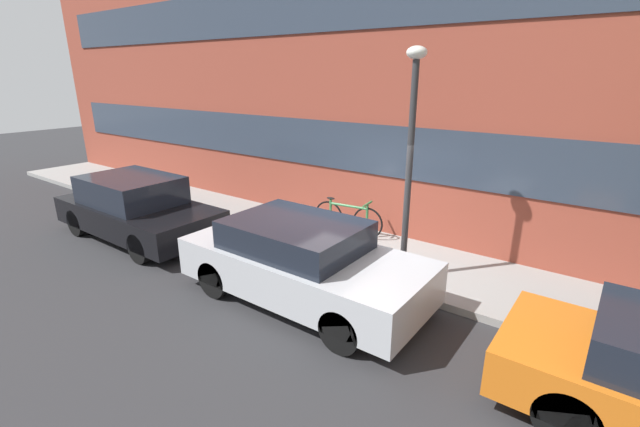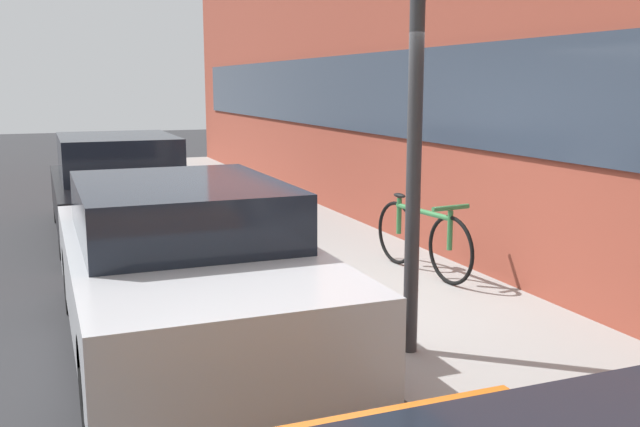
% 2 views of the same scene
% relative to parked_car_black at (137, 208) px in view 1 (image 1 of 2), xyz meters
% --- Properties ---
extents(ground_plane, '(56.00, 56.00, 0.00)m').
position_rel_parked_car_black_xyz_m(ground_plane, '(4.86, 1.05, -0.69)').
color(ground_plane, '#2B2B2D').
extents(sidewalk_strip, '(28.00, 2.26, 0.13)m').
position_rel_parked_car_black_xyz_m(sidewalk_strip, '(4.86, 2.18, -0.63)').
color(sidewalk_strip, gray).
rests_on(sidewalk_strip, ground_plane).
extents(rowhouse_facade, '(28.00, 1.02, 9.13)m').
position_rel_parked_car_black_xyz_m(rowhouse_facade, '(4.86, 3.75, 3.88)').
color(rowhouse_facade, brown).
rests_on(rowhouse_facade, ground_plane).
extents(parked_car_black, '(4.15, 1.79, 1.41)m').
position_rel_parked_car_black_xyz_m(parked_car_black, '(0.00, 0.00, 0.00)').
color(parked_car_black, black).
rests_on(parked_car_black, ground_plane).
extents(parked_car_silver, '(4.13, 1.81, 1.36)m').
position_rel_parked_car_black_xyz_m(parked_car_silver, '(4.82, 0.00, -0.01)').
color(parked_car_silver, '#B2B5BA').
rests_on(parked_car_silver, ground_plane).
extents(fire_hydrant, '(0.55, 0.31, 0.73)m').
position_rel_parked_car_black_xyz_m(fire_hydrant, '(-0.24, 1.44, -0.20)').
color(fire_hydrant, red).
rests_on(fire_hydrant, sidewalk_strip).
extents(bicycle, '(1.68, 0.44, 0.81)m').
position_rel_parked_car_black_xyz_m(bicycle, '(3.97, 2.70, -0.16)').
color(bicycle, black).
rests_on(bicycle, sidewalk_strip).
extents(lamp_post, '(0.32, 0.32, 3.88)m').
position_rel_parked_car_black_xyz_m(lamp_post, '(5.92, 1.49, 1.89)').
color(lamp_post, '#2D2D30').
rests_on(lamp_post, sidewalk_strip).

